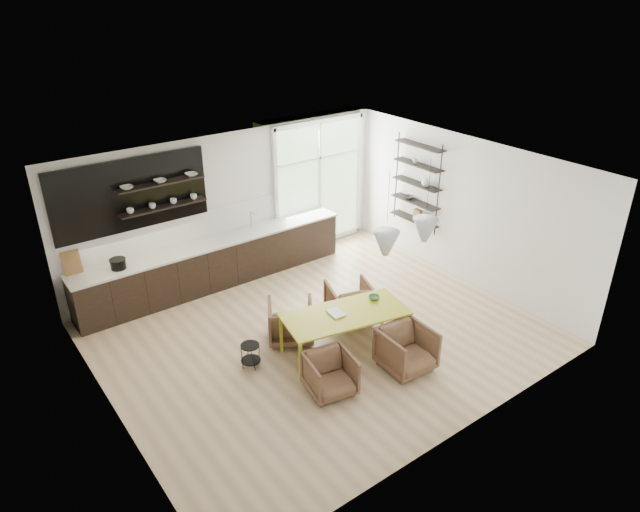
% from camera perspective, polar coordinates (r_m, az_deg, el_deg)
% --- Properties ---
extents(room, '(7.02, 6.01, 2.91)m').
position_cam_1_polar(room, '(10.30, -0.98, 2.84)').
color(room, beige).
rests_on(room, ground).
extents(kitchen_run, '(5.54, 0.69, 2.75)m').
position_cam_1_polar(kitchen_run, '(11.34, -10.93, -0.16)').
color(kitchen_run, black).
rests_on(kitchen_run, ground).
extents(right_shelving, '(0.26, 1.22, 1.90)m').
position_cam_1_polar(right_shelving, '(12.00, 9.72, 6.90)').
color(right_shelving, black).
rests_on(right_shelving, ground).
extents(dining_table, '(2.13, 1.28, 0.73)m').
position_cam_1_polar(dining_table, '(9.15, 2.53, -6.00)').
color(dining_table, gold).
rests_on(dining_table, ground).
extents(armchair_back_left, '(1.03, 1.04, 0.69)m').
position_cam_1_polar(armchair_back_left, '(9.64, -2.96, -6.52)').
color(armchair_back_left, brown).
rests_on(armchair_back_left, ground).
extents(armchair_back_right, '(0.96, 0.97, 0.70)m').
position_cam_1_polar(armchair_back_right, '(10.18, 2.95, -4.57)').
color(armchair_back_right, brown).
rests_on(armchair_back_right, ground).
extents(armchair_front_left, '(0.79, 0.80, 0.62)m').
position_cam_1_polar(armchair_front_left, '(8.53, 1.04, -11.74)').
color(armchair_front_left, brown).
rests_on(armchair_front_left, ground).
extents(armchair_front_right, '(0.79, 0.81, 0.70)m').
position_cam_1_polar(armchair_front_right, '(9.05, 8.65, -9.22)').
color(armchair_front_right, brown).
rests_on(armchair_front_right, ground).
extents(wire_stool, '(0.32, 0.32, 0.40)m').
position_cam_1_polar(wire_stool, '(9.11, -6.97, -9.56)').
color(wire_stool, black).
rests_on(wire_stool, ground).
extents(table_book, '(0.24, 0.31, 0.03)m').
position_cam_1_polar(table_book, '(9.04, 1.03, -5.94)').
color(table_book, white).
rests_on(table_book, dining_table).
extents(table_bowl, '(0.23, 0.23, 0.06)m').
position_cam_1_polar(table_bowl, '(9.52, 5.42, -4.16)').
color(table_bowl, '#498050').
rests_on(table_bowl, dining_table).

